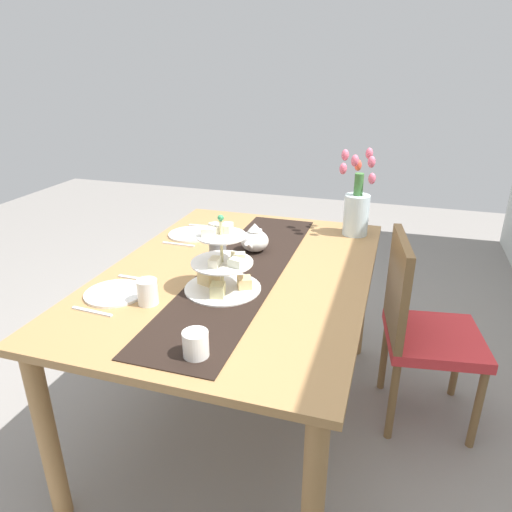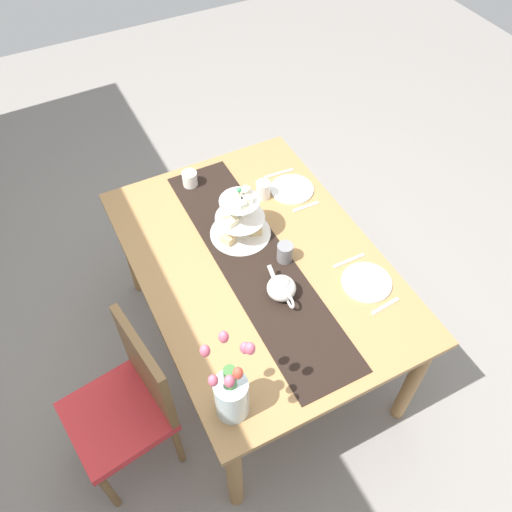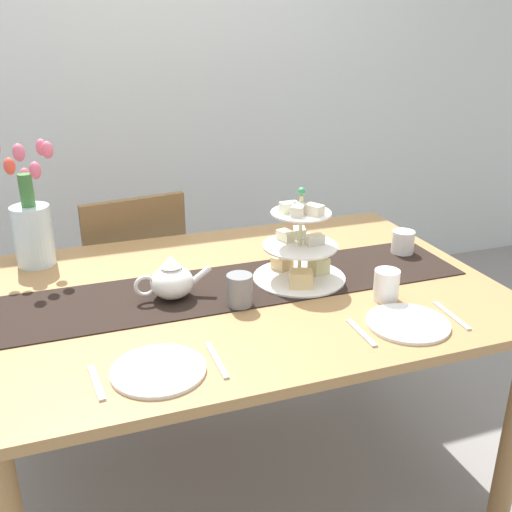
# 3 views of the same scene
# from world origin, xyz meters

# --- Properties ---
(ground_plane) EXTENTS (8.00, 8.00, 0.00)m
(ground_plane) POSITION_xyz_m (0.00, 0.00, 0.00)
(ground_plane) COLOR gray
(room_wall_rear) EXTENTS (6.00, 0.08, 2.60)m
(room_wall_rear) POSITION_xyz_m (0.00, 1.65, 1.30)
(room_wall_rear) COLOR silver
(room_wall_rear) RESTS_ON ground_plane
(dining_table) EXTENTS (1.57, 1.10, 0.78)m
(dining_table) POSITION_xyz_m (0.00, 0.00, 0.68)
(dining_table) COLOR #A37747
(dining_table) RESTS_ON ground_plane
(chair_left) EXTENTS (0.48, 0.48, 0.91)m
(chair_left) POSITION_xyz_m (-0.26, 0.78, 0.50)
(chair_left) COLOR brown
(chair_left) RESTS_ON ground_plane
(table_runner) EXTENTS (1.45, 0.33, 0.00)m
(table_runner) POSITION_xyz_m (0.00, 0.02, 0.78)
(table_runner) COLOR black
(table_runner) RESTS_ON dining_table
(tiered_cake_stand) EXTENTS (0.30, 0.30, 0.30)m
(tiered_cake_stand) POSITION_xyz_m (0.19, 0.00, 0.87)
(tiered_cake_stand) COLOR beige
(tiered_cake_stand) RESTS_ON table_runner
(teapot) EXTENTS (0.24, 0.13, 0.14)m
(teapot) POSITION_xyz_m (-0.23, 0.00, 0.84)
(teapot) COLOR white
(teapot) RESTS_ON table_runner
(tulip_vase) EXTENTS (0.20, 0.18, 0.43)m
(tulip_vase) POSITION_xyz_m (-0.61, 0.42, 0.92)
(tulip_vase) COLOR silver
(tulip_vase) RESTS_ON dining_table
(cream_jug) EXTENTS (0.08, 0.08, 0.08)m
(cream_jug) POSITION_xyz_m (0.63, 0.08, 0.82)
(cream_jug) COLOR white
(cream_jug) RESTS_ON dining_table
(dinner_plate_left) EXTENTS (0.23, 0.23, 0.01)m
(dinner_plate_left) POSITION_xyz_m (-0.34, -0.38, 0.78)
(dinner_plate_left) COLOR white
(dinner_plate_left) RESTS_ON dining_table
(fork_left) EXTENTS (0.03, 0.15, 0.01)m
(fork_left) POSITION_xyz_m (-0.49, -0.38, 0.78)
(fork_left) COLOR silver
(fork_left) RESTS_ON dining_table
(knife_left) EXTENTS (0.01, 0.17, 0.01)m
(knife_left) POSITION_xyz_m (-0.20, -0.38, 0.78)
(knife_left) COLOR silver
(knife_left) RESTS_ON dining_table
(dinner_plate_right) EXTENTS (0.23, 0.23, 0.01)m
(dinner_plate_right) POSITION_xyz_m (0.35, -0.38, 0.78)
(dinner_plate_right) COLOR white
(dinner_plate_right) RESTS_ON dining_table
(fork_right) EXTENTS (0.02, 0.15, 0.01)m
(fork_right) POSITION_xyz_m (0.20, -0.38, 0.78)
(fork_right) COLOR silver
(fork_right) RESTS_ON dining_table
(knife_right) EXTENTS (0.02, 0.17, 0.01)m
(knife_right) POSITION_xyz_m (0.49, -0.38, 0.78)
(knife_right) COLOR silver
(knife_right) RESTS_ON dining_table
(mug_grey) EXTENTS (0.08, 0.08, 0.09)m
(mug_grey) POSITION_xyz_m (-0.05, -0.12, 0.83)
(mug_grey) COLOR slate
(mug_grey) RESTS_ON table_runner
(mug_white_text) EXTENTS (0.08, 0.08, 0.09)m
(mug_white_text) POSITION_xyz_m (0.38, -0.22, 0.83)
(mug_white_text) COLOR white
(mug_white_text) RESTS_ON dining_table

